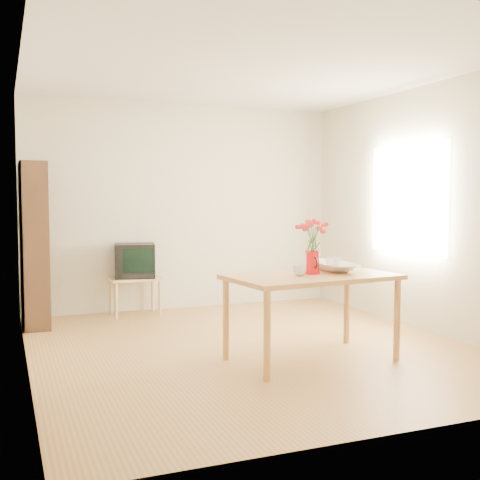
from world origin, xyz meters
name	(u,v)px	position (x,y,z in m)	size (l,w,h in m)	color
room	(255,210)	(0.03, 0.00, 1.30)	(4.50, 4.50, 4.50)	olive
table	(312,284)	(0.31, -0.60, 0.67)	(1.52, 0.98, 0.75)	#B27A3D
tv_stand	(135,283)	(-0.70, 1.97, 0.39)	(0.60, 0.45, 0.46)	tan
bookshelf	(34,250)	(-1.85, 1.75, 0.84)	(0.28, 0.70, 1.80)	black
pitcher	(313,263)	(0.34, -0.55, 0.84)	(0.13, 0.21, 0.20)	red
flowers	(313,234)	(0.35, -0.55, 1.10)	(0.23, 0.23, 0.32)	#E8363E
mug	(300,271)	(0.18, -0.63, 0.79)	(0.11, 0.11, 0.09)	white
bowl	(333,246)	(0.64, -0.40, 0.97)	(0.47, 0.47, 0.44)	white
teacup_a	(329,251)	(0.60, -0.40, 0.93)	(0.07, 0.07, 0.06)	white
teacup_b	(336,251)	(0.68, -0.38, 0.93)	(0.07, 0.07, 0.07)	white
television	(134,260)	(-0.70, 1.98, 0.67)	(0.54, 0.51, 0.41)	black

